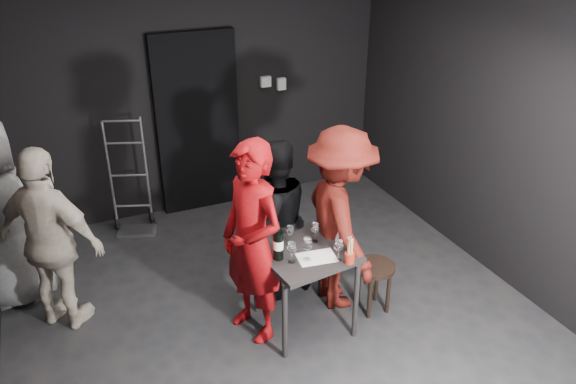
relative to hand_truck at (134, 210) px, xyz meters
name	(u,v)px	position (x,y,z in m)	size (l,w,h in m)	color
floor	(281,324)	(0.86, -2.19, -0.23)	(4.50, 5.00, 0.02)	black
ceiling	(279,2)	(0.86, -2.19, 2.47)	(4.50, 5.00, 0.02)	silver
wall_back	(194,97)	(0.86, 0.31, 1.12)	(4.50, 0.04, 2.70)	black
wall_right	(507,142)	(3.11, -2.19, 1.12)	(0.04, 5.00, 2.70)	black
doorway	(198,124)	(0.86, 0.25, 0.82)	(0.95, 0.10, 2.10)	black
wallbox_upper	(266,82)	(1.71, 0.26, 1.22)	(0.12, 0.06, 0.12)	#B7B7B2
wallbox_lower	(281,84)	(1.91, 0.26, 1.17)	(0.10, 0.06, 0.14)	#B7B7B2
hand_truck	(134,210)	(0.00, 0.00, 0.00)	(0.43, 0.36, 1.30)	#B2B2B7
tasting_table	(305,260)	(1.05, -2.25, 0.42)	(0.72, 0.72, 0.75)	black
stool	(375,274)	(1.70, -2.32, 0.15)	(0.35, 0.35, 0.47)	black
server_red	(252,228)	(0.63, -2.16, 0.77)	(0.73, 0.48, 2.01)	#94070B
woman_black	(273,219)	(1.00, -1.70, 0.54)	(0.75, 0.41, 1.53)	black
man_maroon	(340,210)	(1.48, -2.06, 0.71)	(1.22, 0.57, 1.89)	#52120D
bystander_cream	(50,233)	(-0.84, -1.40, 0.67)	(1.05, 0.50, 1.80)	beige
tasting_mat	(317,257)	(1.09, -2.39, 0.52)	(0.31, 0.20, 0.00)	white
wine_glass_a	(292,251)	(0.88, -2.37, 0.62)	(0.07, 0.07, 0.20)	white
wine_glass_b	(277,243)	(0.83, -2.19, 0.61)	(0.07, 0.07, 0.18)	white
wine_glass_c	(290,234)	(0.99, -2.10, 0.61)	(0.07, 0.07, 0.18)	white
wine_glass_d	(307,248)	(1.01, -2.39, 0.63)	(0.08, 0.08, 0.22)	white
wine_glass_e	(338,249)	(1.23, -2.49, 0.62)	(0.08, 0.08, 0.20)	white
wine_glass_f	(315,232)	(1.18, -2.17, 0.62)	(0.07, 0.07, 0.19)	white
wine_bottle	(278,245)	(0.81, -2.28, 0.65)	(0.08, 0.08, 0.34)	black
breadstick_cup	(350,251)	(1.30, -2.56, 0.63)	(0.08, 0.08, 0.25)	maroon
reserved_card	(337,236)	(1.36, -2.23, 0.57)	(0.08, 0.12, 0.09)	white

